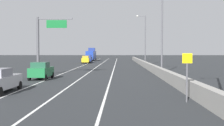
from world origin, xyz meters
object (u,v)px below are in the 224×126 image
object	(u,v)px
lamp_post_right_second	(160,28)
car_blue_2	(88,59)
box_truck	(91,55)
car_yellow_0	(86,60)
speed_advisory_sign	(187,74)
overhead_sign_gantry	(43,39)
lamp_post_right_third	(144,37)
car_green_1	(41,71)

from	to	relation	value
lamp_post_right_second	car_blue_2	distance (m)	42.41
car_blue_2	box_truck	xyz separation A→B (m)	(-0.56, 13.34, 0.90)
car_blue_2	car_yellow_0	bearing A→B (deg)	-90.09
speed_advisory_sign	lamp_post_right_second	distance (m)	22.18
overhead_sign_gantry	lamp_post_right_second	world-z (taller)	lamp_post_right_second
speed_advisory_sign	car_yellow_0	distance (m)	56.56
overhead_sign_gantry	car_blue_2	distance (m)	42.87
speed_advisory_sign	box_truck	size ratio (longest dim) A/B	0.31
lamp_post_right_third	box_truck	size ratio (longest dim) A/B	1.17
speed_advisory_sign	lamp_post_right_third	size ratio (longest dim) A/B	0.27
lamp_post_right_second	box_truck	bearing A→B (deg)	105.71
overhead_sign_gantry	car_blue_2	bearing A→B (deg)	88.59
lamp_post_right_third	car_blue_2	size ratio (longest dim) A/B	2.47
overhead_sign_gantry	lamp_post_right_second	bearing A→B (deg)	11.52
overhead_sign_gantry	speed_advisory_sign	distance (m)	23.32
car_yellow_0	car_green_1	xyz separation A→B (m)	(-0.06, -41.28, -0.03)
overhead_sign_gantry	speed_advisory_sign	size ratio (longest dim) A/B	2.50
car_blue_2	box_truck	distance (m)	13.38
car_yellow_0	car_green_1	distance (m)	41.28
lamp_post_right_second	car_yellow_0	world-z (taller)	lamp_post_right_second
lamp_post_right_third	car_green_1	xyz separation A→B (m)	(-14.36, -32.26, -5.43)
speed_advisory_sign	car_blue_2	bearing A→B (deg)	101.83
car_blue_2	lamp_post_right_second	bearing A→B (deg)	-70.11
lamp_post_right_second	car_green_1	xyz separation A→B (m)	(-14.39, -7.83, -5.43)
speed_advisory_sign	overhead_sign_gantry	bearing A→B (deg)	126.85
lamp_post_right_second	lamp_post_right_third	size ratio (longest dim) A/B	1.00
car_yellow_0	lamp_post_right_second	bearing A→B (deg)	-66.81
lamp_post_right_second	overhead_sign_gantry	bearing A→B (deg)	-168.48
overhead_sign_gantry	box_truck	bearing A→B (deg)	89.50
lamp_post_right_second	lamp_post_right_third	bearing A→B (deg)	90.07
car_green_1	box_truck	size ratio (longest dim) A/B	0.42
car_green_1	car_blue_2	distance (m)	47.40
overhead_sign_gantry	car_yellow_0	xyz separation A→B (m)	(1.04, 36.58, -3.74)
speed_advisory_sign	box_truck	world-z (taller)	box_truck
car_green_1	lamp_post_right_second	bearing A→B (deg)	28.56
speed_advisory_sign	lamp_post_right_second	size ratio (longest dim) A/B	0.27
speed_advisory_sign	box_truck	distance (m)	75.74
car_yellow_0	car_blue_2	xyz separation A→B (m)	(0.01, 6.12, 0.07)
overhead_sign_gantry	speed_advisory_sign	bearing A→B (deg)	-53.15
lamp_post_right_second	speed_advisory_sign	bearing A→B (deg)	-93.96
car_blue_2	box_truck	bearing A→B (deg)	92.41
car_green_1	car_blue_2	xyz separation A→B (m)	(0.07, 47.40, 0.09)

